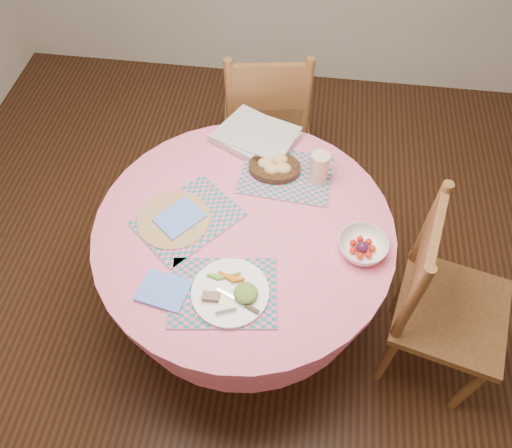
{
  "coord_description": "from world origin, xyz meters",
  "views": [
    {
      "loc": [
        0.21,
        -1.17,
        2.41
      ],
      "look_at": [
        0.05,
        0.0,
        0.78
      ],
      "focal_mm": 35.0,
      "sensor_mm": 36.0,
      "label": 1
    }
  ],
  "objects_px": {
    "latte_mug": "(320,167)",
    "fruit_bowl": "(362,247)",
    "chair_right": "(440,302)",
    "dining_table": "(245,253)",
    "wicker_trivet": "(174,220)",
    "dinner_plate": "(232,293)",
    "chair_back": "(267,118)",
    "bread_bowl": "(275,166)"
  },
  "relations": [
    {
      "from": "chair_back",
      "to": "latte_mug",
      "type": "xyz_separation_m",
      "value": [
        0.3,
        -0.61,
        0.3
      ]
    },
    {
      "from": "dinner_plate",
      "to": "fruit_bowl",
      "type": "height_order",
      "value": "fruit_bowl"
    },
    {
      "from": "dining_table",
      "to": "dinner_plate",
      "type": "distance_m",
      "value": 0.38
    },
    {
      "from": "chair_right",
      "to": "chair_back",
      "type": "height_order",
      "value": "chair_right"
    },
    {
      "from": "chair_right",
      "to": "bread_bowl",
      "type": "xyz_separation_m",
      "value": [
        -0.75,
        0.43,
        0.25
      ]
    },
    {
      "from": "wicker_trivet",
      "to": "fruit_bowl",
      "type": "height_order",
      "value": "fruit_bowl"
    },
    {
      "from": "dining_table",
      "to": "wicker_trivet",
      "type": "xyz_separation_m",
      "value": [
        -0.29,
        -0.01,
        0.2
      ]
    },
    {
      "from": "dining_table",
      "to": "latte_mug",
      "type": "bearing_deg",
      "value": 46.42
    },
    {
      "from": "dinner_plate",
      "to": "latte_mug",
      "type": "xyz_separation_m",
      "value": [
        0.28,
        0.62,
        0.06
      ]
    },
    {
      "from": "dining_table",
      "to": "chair_right",
      "type": "xyz_separation_m",
      "value": [
        0.84,
        -0.12,
        -0.03
      ]
    },
    {
      "from": "dining_table",
      "to": "fruit_bowl",
      "type": "distance_m",
      "value": 0.53
    },
    {
      "from": "wicker_trivet",
      "to": "bread_bowl",
      "type": "bearing_deg",
      "value": 40.31
    },
    {
      "from": "bread_bowl",
      "to": "latte_mug",
      "type": "xyz_separation_m",
      "value": [
        0.19,
        -0.02,
        0.04
      ]
    },
    {
      "from": "chair_right",
      "to": "bread_bowl",
      "type": "relative_size",
      "value": 4.42
    },
    {
      "from": "chair_back",
      "to": "bread_bowl",
      "type": "bearing_deg",
      "value": 91.15
    },
    {
      "from": "wicker_trivet",
      "to": "fruit_bowl",
      "type": "relative_size",
      "value": 1.46
    },
    {
      "from": "latte_mug",
      "to": "fruit_bowl",
      "type": "relative_size",
      "value": 0.7
    },
    {
      "from": "chair_back",
      "to": "wicker_trivet",
      "type": "bearing_deg",
      "value": 64.36
    },
    {
      "from": "latte_mug",
      "to": "fruit_bowl",
      "type": "xyz_separation_m",
      "value": [
        0.19,
        -0.35,
        -0.05
      ]
    },
    {
      "from": "chair_right",
      "to": "latte_mug",
      "type": "xyz_separation_m",
      "value": [
        -0.56,
        0.42,
        0.3
      ]
    },
    {
      "from": "chair_right",
      "to": "bread_bowl",
      "type": "distance_m",
      "value": 0.91
    },
    {
      "from": "dinner_plate",
      "to": "latte_mug",
      "type": "bearing_deg",
      "value": 65.29
    },
    {
      "from": "dining_table",
      "to": "chair_back",
      "type": "bearing_deg",
      "value": 90.87
    },
    {
      "from": "chair_right",
      "to": "wicker_trivet",
      "type": "height_order",
      "value": "chair_right"
    },
    {
      "from": "dining_table",
      "to": "chair_back",
      "type": "height_order",
      "value": "chair_back"
    },
    {
      "from": "chair_right",
      "to": "wicker_trivet",
      "type": "relative_size",
      "value": 3.39
    },
    {
      "from": "fruit_bowl",
      "to": "dinner_plate",
      "type": "bearing_deg",
      "value": -151.04
    },
    {
      "from": "wicker_trivet",
      "to": "fruit_bowl",
      "type": "xyz_separation_m",
      "value": [
        0.77,
        -0.05,
        0.02
      ]
    },
    {
      "from": "wicker_trivet",
      "to": "latte_mug",
      "type": "bearing_deg",
      "value": 27.96
    },
    {
      "from": "chair_back",
      "to": "chair_right",
      "type": "bearing_deg",
      "value": 121.05
    },
    {
      "from": "chair_right",
      "to": "latte_mug",
      "type": "height_order",
      "value": "chair_right"
    },
    {
      "from": "dinner_plate",
      "to": "fruit_bowl",
      "type": "bearing_deg",
      "value": 28.96
    },
    {
      "from": "chair_back",
      "to": "wicker_trivet",
      "type": "relative_size",
      "value": 3.36
    },
    {
      "from": "dining_table",
      "to": "dinner_plate",
      "type": "height_order",
      "value": "dinner_plate"
    },
    {
      "from": "chair_back",
      "to": "dinner_plate",
      "type": "bearing_deg",
      "value": 81.9
    },
    {
      "from": "chair_back",
      "to": "latte_mug",
      "type": "bearing_deg",
      "value": 107.2
    },
    {
      "from": "chair_right",
      "to": "dining_table",
      "type": "bearing_deg",
      "value": 95.89
    },
    {
      "from": "dinner_plate",
      "to": "dining_table",
      "type": "bearing_deg",
      "value": 90.32
    },
    {
      "from": "bread_bowl",
      "to": "latte_mug",
      "type": "bearing_deg",
      "value": -5.32
    },
    {
      "from": "latte_mug",
      "to": "fruit_bowl",
      "type": "height_order",
      "value": "latte_mug"
    },
    {
      "from": "wicker_trivet",
      "to": "latte_mug",
      "type": "height_order",
      "value": "latte_mug"
    },
    {
      "from": "latte_mug",
      "to": "fruit_bowl",
      "type": "bearing_deg",
      "value": -61.37
    }
  ]
}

